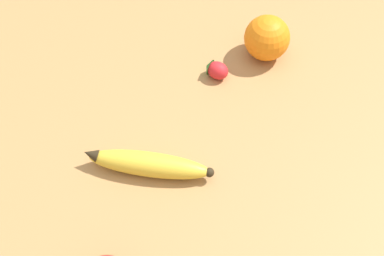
# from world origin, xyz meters

# --- Properties ---
(ground_plane) EXTENTS (3.00, 3.00, 0.00)m
(ground_plane) POSITION_xyz_m (0.00, 0.00, 0.00)
(ground_plane) COLOR #A87A47
(banana) EXTENTS (0.15, 0.19, 0.04)m
(banana) POSITION_xyz_m (0.00, 0.05, 0.02)
(banana) COLOR gold
(banana) RESTS_ON ground_plane
(orange) EXTENTS (0.09, 0.09, 0.09)m
(orange) POSITION_xyz_m (0.15, -0.25, 0.04)
(orange) COLOR orange
(orange) RESTS_ON ground_plane
(strawberry) EXTENTS (0.05, 0.05, 0.03)m
(strawberry) POSITION_xyz_m (0.14, -0.14, 0.02)
(strawberry) COLOR red
(strawberry) RESTS_ON ground_plane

